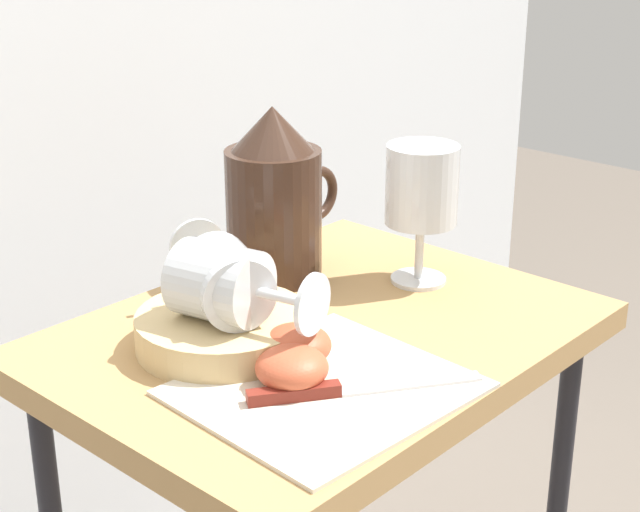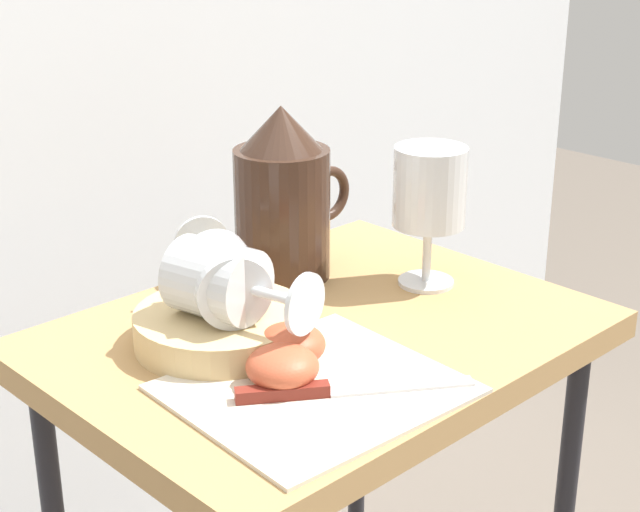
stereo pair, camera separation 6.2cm
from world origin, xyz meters
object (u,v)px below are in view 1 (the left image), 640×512
Objects in this scene: knife at (331,390)px; wine_glass_tipped_near at (223,284)px; wine_glass_upright at (419,191)px; basket_tray at (224,330)px; pitcher at (275,209)px; wine_glass_tipped_far at (225,279)px; apple_half_right at (292,368)px; apple_half_left at (296,345)px; table at (320,391)px.

wine_glass_tipped_near is at bearing 90.17° from knife.
wine_glass_upright is at bearing -5.73° from wine_glass_tipped_near.
pitcher reaches higher than basket_tray.
basket_tray is 1.06× the size of wine_glass_tipped_far.
wine_glass_tipped_far is 2.45× the size of apple_half_right.
wine_glass_upright is 2.40× the size of apple_half_left.
basket_tray is 1.10× the size of wine_glass_tipped_near.
basket_tray is 0.20m from pitcher.
apple_half_left is (0.03, -0.07, -0.05)m from wine_glass_tipped_near.
knife is at bearing -110.57° from apple_half_left.
basket_tray is 0.11m from apple_half_right.
apple_half_right is (-0.12, -0.07, 0.10)m from table.
pitcher is 1.22× the size of wine_glass_tipped_far.
table is at bearing 27.77° from apple_half_left.
pitcher reaches higher than knife.
wine_glass_tipped_far is (-0.16, -0.09, -0.01)m from pitcher.
wine_glass_upright is 2.40× the size of apple_half_right.
apple_half_right is (-0.19, -0.20, -0.06)m from pitcher.
apple_half_right is at bearing -141.55° from apple_half_left.
knife is (0.00, -0.14, -0.06)m from wine_glass_tipped_near.
apple_half_left is at bearing -152.23° from table.
table is at bearing -178.90° from wine_glass_upright.
wine_glass_tipped_near is (-0.10, 0.03, 0.15)m from table.
wine_glass_tipped_far is 0.16m from knife.
pitcher is at bearing 62.40° from table.
pitcher is at bearing 127.02° from wine_glass_upright.
wine_glass_upright is at bearing 1.10° from table.
wine_glass_upright reaches higher than wine_glass_tipped_near.
knife is (-0.10, -0.11, 0.08)m from table.
apple_half_right is at bearing 106.58° from knife.
wine_glass_tipped_near is 2.35× the size of apple_half_left.
table is 4.26× the size of wine_glass_tipped_near.
wine_glass_upright is 0.98× the size of wine_glass_tipped_far.
basket_tray is 0.05m from wine_glass_tipped_far.
table is 10.02× the size of apple_half_left.
apple_half_left is (-0.15, -0.18, -0.06)m from pitcher.
pitcher is 0.24m from apple_half_left.
basket_tray is at bearing 171.75° from wine_glass_upright.
apple_half_left is at bearing -80.43° from wine_glass_tipped_far.
wine_glass_tipped_near reaches higher than apple_half_right.
wine_glass_tipped_near is at bearing 174.27° from wine_glass_upright.
table is 0.22m from pitcher.
wine_glass_upright is at bearing -52.98° from pitcher.
table is 0.25m from wine_glass_upright.
wine_glass_upright is (0.27, -0.04, 0.09)m from basket_tray.
knife is (-0.27, -0.11, -0.10)m from wine_glass_upright.
wine_glass_tipped_far is (-0.09, 0.04, 0.15)m from table.
apple_half_right is at bearing -148.59° from table.
pitcher reaches higher than apple_half_left.
wine_glass_upright is 0.28m from wine_glass_tipped_near.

